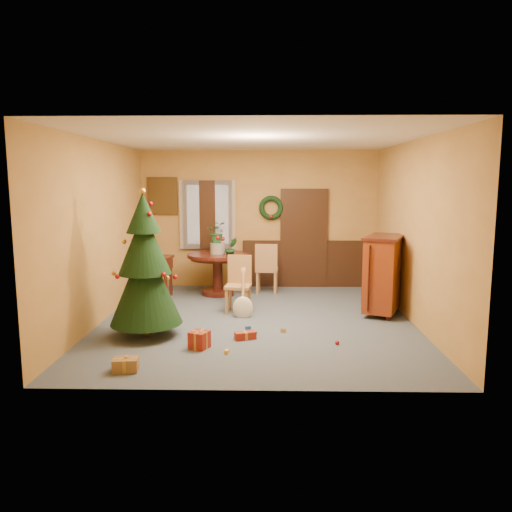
{
  "coord_description": "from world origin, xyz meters",
  "views": [
    {
      "loc": [
        0.17,
        -7.88,
        2.24
      ],
      "look_at": [
        -0.02,
        0.4,
        1.01
      ],
      "focal_mm": 35.0,
      "sensor_mm": 36.0,
      "label": 1
    }
  ],
  "objects_px": {
    "christmas_tree": "(145,267)",
    "chair_near": "(239,282)",
    "dining_table": "(218,266)",
    "writing_desk": "(148,266)",
    "sideboard": "(383,272)"
  },
  "relations": [
    {
      "from": "christmas_tree",
      "to": "writing_desk",
      "type": "xyz_separation_m",
      "value": [
        -0.55,
        2.5,
        -0.41
      ]
    },
    {
      "from": "dining_table",
      "to": "sideboard",
      "type": "distance_m",
      "value": 3.28
    },
    {
      "from": "dining_table",
      "to": "chair_near",
      "type": "xyz_separation_m",
      "value": [
        0.49,
        -1.27,
        -0.06
      ]
    },
    {
      "from": "christmas_tree",
      "to": "writing_desk",
      "type": "relative_size",
      "value": 2.24
    },
    {
      "from": "chair_near",
      "to": "sideboard",
      "type": "relative_size",
      "value": 0.72
    },
    {
      "from": "dining_table",
      "to": "writing_desk",
      "type": "xyz_separation_m",
      "value": [
        -1.33,
        -0.23,
        0.03
      ]
    },
    {
      "from": "dining_table",
      "to": "chair_near",
      "type": "height_order",
      "value": "chair_near"
    },
    {
      "from": "dining_table",
      "to": "christmas_tree",
      "type": "bearing_deg",
      "value": -105.94
    },
    {
      "from": "chair_near",
      "to": "christmas_tree",
      "type": "distance_m",
      "value": 2.0
    },
    {
      "from": "christmas_tree",
      "to": "chair_near",
      "type": "bearing_deg",
      "value": 48.84
    },
    {
      "from": "sideboard",
      "to": "dining_table",
      "type": "bearing_deg",
      "value": 154.83
    },
    {
      "from": "christmas_tree",
      "to": "writing_desk",
      "type": "bearing_deg",
      "value": 102.51
    },
    {
      "from": "writing_desk",
      "to": "sideboard",
      "type": "bearing_deg",
      "value": -15.14
    },
    {
      "from": "christmas_tree",
      "to": "writing_desk",
      "type": "distance_m",
      "value": 2.59
    },
    {
      "from": "dining_table",
      "to": "christmas_tree",
      "type": "relative_size",
      "value": 0.56
    }
  ]
}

